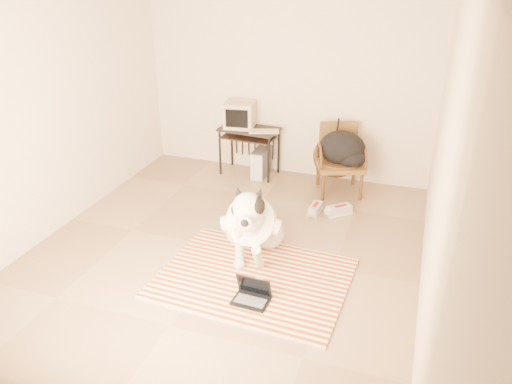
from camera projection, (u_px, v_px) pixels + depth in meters
The scene contains 16 objects.
floor at pixel (227, 248), 5.39m from camera, with size 4.50×4.50×0.00m, color #8D7256.
wall_back at pixel (287, 79), 6.73m from camera, with size 4.50×4.50×0.00m, color beige.
wall_front at pixel (76, 246), 2.89m from camera, with size 4.50×4.50×0.00m, color beige.
wall_left at pixel (53, 110), 5.39m from camera, with size 4.50×4.50×0.00m, color beige.
wall_right at pixel (442, 153), 4.22m from camera, with size 4.50×4.50×0.00m, color beige.
rug at pixel (253, 278), 4.88m from camera, with size 1.86×1.46×0.02m.
dog at pixel (253, 224), 5.09m from camera, with size 0.65×1.26×0.95m.
laptop at pixel (252, 295), 4.53m from camera, with size 0.34×0.25×0.23m.
computer_desk at pixel (249, 135), 6.96m from camera, with size 0.85×0.51×0.68m.
crt_monitor at pixel (240, 115), 6.91m from camera, with size 0.44×0.43×0.35m.
desk_keyboard at pixel (264, 131), 6.77m from camera, with size 0.41×0.15×0.03m, color #B5A88E.
pc_tower at pixel (261, 163), 7.05m from camera, with size 0.18×0.43×0.40m.
rattan_chair at pixel (340, 159), 6.52m from camera, with size 0.74×0.73×0.89m.
backpack at pixel (344, 150), 6.38m from camera, with size 0.62×0.49×0.44m.
sneaker_left at pixel (315, 209), 6.11m from camera, with size 0.14×0.30×0.10m.
sneaker_right at pixel (339, 210), 6.07m from camera, with size 0.33×0.31×0.11m.
Camera 1 is at (1.79, -4.25, 2.88)m, focal length 35.00 mm.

